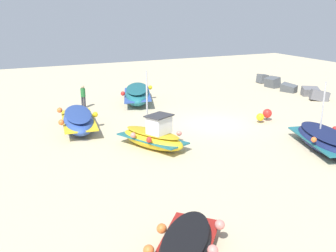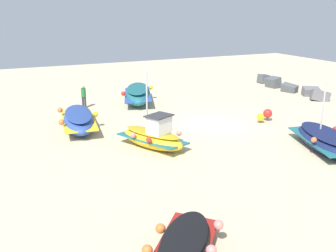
# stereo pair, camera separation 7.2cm
# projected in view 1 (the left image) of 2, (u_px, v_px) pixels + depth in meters

# --- Properties ---
(ground_plane) EXTENTS (56.28, 56.28, 0.00)m
(ground_plane) POSITION_uv_depth(u_px,v_px,m) (215.00, 124.00, 22.76)
(ground_plane) COLOR beige
(fishing_boat_0) EXTENTS (3.30, 3.14, 0.84)m
(fishing_boat_0) POSITION_uv_depth(u_px,v_px,m) (186.00, 245.00, 10.50)
(fishing_boat_0) COLOR black
(fishing_boat_0) RESTS_ON ground_plane
(fishing_boat_1) EXTENTS (5.00, 2.43, 1.08)m
(fishing_boat_1) POSITION_uv_depth(u_px,v_px,m) (78.00, 120.00, 21.61)
(fishing_boat_1) COLOR #2D4C9E
(fishing_boat_1) RESTS_ON ground_plane
(fishing_boat_2) EXTENTS (4.82, 3.06, 3.28)m
(fishing_boat_2) POSITION_uv_depth(u_px,v_px,m) (324.00, 140.00, 18.56)
(fishing_boat_2) COLOR navy
(fishing_boat_2) RESTS_ON ground_plane
(fishing_boat_3) EXTENTS (5.45, 3.42, 1.26)m
(fishing_boat_3) POSITION_uv_depth(u_px,v_px,m) (137.00, 94.00, 27.72)
(fishing_boat_3) COLOR #1E6670
(fishing_boat_3) RESTS_ON ground_plane
(fishing_boat_4) EXTENTS (3.95, 2.91, 3.82)m
(fishing_boat_4) POSITION_uv_depth(u_px,v_px,m) (153.00, 137.00, 18.75)
(fishing_boat_4) COLOR gold
(fishing_boat_4) RESTS_ON ground_plane
(person_walking) EXTENTS (0.32, 0.32, 1.60)m
(person_walking) POSITION_uv_depth(u_px,v_px,m) (83.00, 95.00, 26.09)
(person_walking) COLOR #2D2D38
(person_walking) RESTS_ON ground_plane
(mooring_buoy_0) EXTENTS (0.47, 0.47, 0.59)m
(mooring_buoy_0) POSITION_uv_depth(u_px,v_px,m) (260.00, 117.00, 22.87)
(mooring_buoy_0) COLOR #3F3F42
(mooring_buoy_0) RESTS_ON ground_plane
(mooring_buoy_1) EXTENTS (0.55, 0.55, 0.74)m
(mooring_buoy_1) POSITION_uv_depth(u_px,v_px,m) (267.00, 113.00, 23.27)
(mooring_buoy_1) COLOR #3F3F42
(mooring_buoy_1) RESTS_ON ground_plane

